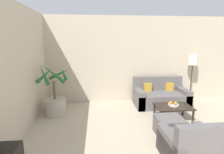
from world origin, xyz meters
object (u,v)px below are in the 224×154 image
coffee_table (173,108)px  armchair (191,148)px  sofa_loveseat (160,96)px  apple_green (176,103)px  fruit_bowl (173,105)px  ottoman (169,126)px  apple_red (173,102)px  orange_fruit (171,103)px  potted_palm (55,100)px  floor_lamp (193,62)px

coffee_table → armchair: armchair is taller
sofa_loveseat → apple_green: size_ratio=18.91×
coffee_table → armchair: 1.59m
fruit_bowl → apple_green: 0.09m
coffee_table → ottoman: bearing=-119.0°
coffee_table → apple_green: size_ratio=10.47×
fruit_bowl → apple_red: apple_red is taller
sofa_loveseat → orange_fruit: bearing=-96.6°
armchair → apple_green: bearing=74.2°
potted_palm → armchair: potted_palm is taller
orange_fruit → ottoman: (-0.32, -0.72, -0.25)m
coffee_table → armchair: bearing=-104.3°
coffee_table → orange_fruit: (-0.07, 0.02, 0.13)m
floor_lamp → orange_fruit: size_ratio=19.17×
ottoman → armchair: bearing=-90.0°
potted_palm → floor_lamp: size_ratio=0.92×
apple_red → armchair: armchair is taller
potted_palm → sofa_loveseat: 3.07m
potted_palm → ottoman: 2.92m
ottoman → apple_red: bearing=61.5°
apple_green → coffee_table: bearing=125.4°
orange_fruit → armchair: (-0.32, -1.56, -0.19)m
coffee_table → fruit_bowl: fruit_bowl is taller
potted_palm → apple_red: 3.06m
armchair → ottoman: bearing=90.0°
potted_palm → coffee_table: potted_palm is taller
apple_green → floor_lamp: bearing=49.8°
potted_palm → apple_green: size_ratio=16.88×
floor_lamp → apple_red: (-1.09, -1.19, -0.85)m
apple_green → apple_red: bearing=95.6°
potted_palm → floor_lamp: (4.11, 0.64, 0.89)m
apple_green → ottoman: 0.83m
floor_lamp → orange_fruit: (-1.19, -1.22, -0.84)m
apple_green → armchair: size_ratio=0.10×
sofa_loveseat → apple_green: (-0.02, -1.07, 0.17)m
apple_green → orange_fruit: bearing=148.7°
apple_red → coffee_table: bearing=-111.6°
fruit_bowl → armchair: 1.62m
sofa_loveseat → ottoman: 1.79m
fruit_bowl → ottoman: size_ratio=0.48×
orange_fruit → armchair: armchair is taller
floor_lamp → ottoman: 2.69m
sofa_loveseat → armchair: bearing=-99.8°
floor_lamp → coffee_table: size_ratio=1.76×
coffee_table → orange_fruit: orange_fruit is taller
floor_lamp → sofa_loveseat: bearing=-168.8°
orange_fruit → coffee_table: bearing=-13.6°
sofa_loveseat → armchair: sofa_loveseat is taller
sofa_loveseat → fruit_bowl: size_ratio=6.12×
floor_lamp → coffee_table: 1.93m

